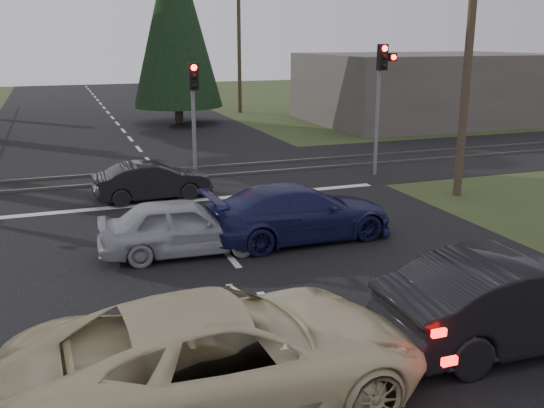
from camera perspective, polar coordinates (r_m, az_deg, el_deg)
name	(u,v)px	position (r m, az deg, el deg)	size (l,w,h in m)	color
ground	(273,309)	(11.51, 0.14, -9.85)	(120.00, 120.00, 0.00)	#313E1C
road	(172,188)	(20.69, -9.39, 1.46)	(14.00, 100.00, 0.01)	black
rail_corridor	(162,176)	(22.61, -10.34, 2.60)	(120.00, 8.00, 0.01)	black
stop_line	(183,201)	(18.97, -8.37, 0.26)	(13.00, 0.35, 0.00)	silver
rail_near	(166,180)	(21.83, -9.99, 2.28)	(120.00, 0.12, 0.10)	#59544C
rail_far	(158,171)	(23.37, -10.69, 3.11)	(120.00, 0.12, 0.10)	#59544C
traffic_signal_right	(382,84)	(22.29, 10.27, 11.04)	(0.68, 0.48, 4.70)	slate
traffic_signal_center	(194,102)	(21.07, -7.37, 9.53)	(0.32, 0.48, 4.10)	slate
utility_pole_near	(469,44)	(19.87, 18.08, 14.13)	(1.80, 0.26, 9.00)	#4C3D2D
utility_pole_mid	(239,41)	(41.57, -3.12, 15.09)	(1.80, 0.26, 9.00)	#4C3D2D
utility_pole_far	(169,40)	(65.89, -9.67, 15.00)	(1.80, 0.26, 9.00)	#4C3D2D
conifer_tree	(175,18)	(36.49, -9.11, 16.89)	(5.20, 5.20, 11.00)	#473D33
building_right	(428,88)	(38.52, 14.48, 10.56)	(14.00, 10.00, 4.00)	#59514C
cream_coupe	(225,355)	(8.42, -4.47, -13.96)	(2.60, 5.64, 1.57)	beige
dark_hatchback	(520,299)	(10.78, 22.33, -8.31)	(1.66, 4.75, 1.56)	black
silver_car	(183,227)	(14.25, -8.37, -2.11)	(1.56, 3.88, 1.32)	#9FA1A7
blue_sedan	(299,213)	(15.11, 2.57, -0.81)	(1.95, 4.79, 1.39)	#171A45
dark_car_far	(153,181)	(19.24, -11.18, 2.11)	(1.24, 3.57, 1.17)	black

